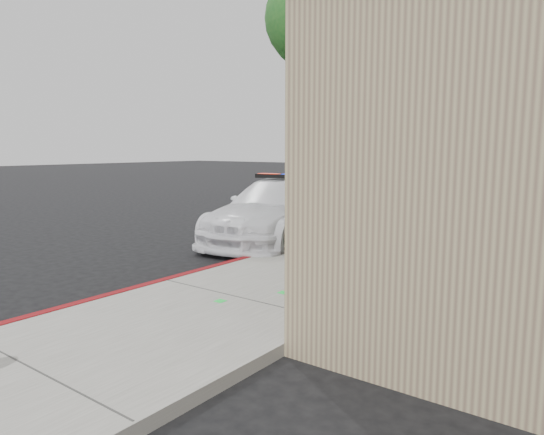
{
  "coord_description": "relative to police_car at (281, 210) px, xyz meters",
  "views": [
    {
      "loc": [
        6.24,
        -5.26,
        2.29
      ],
      "look_at": [
        -0.06,
        3.09,
        0.82
      ],
      "focal_mm": 32.75,
      "sensor_mm": 36.0,
      "label": 1
    }
  ],
  "objects": [
    {
      "name": "ground",
      "position": [
        0.9,
        -4.56,
        -0.78
      ],
      "size": [
        120.0,
        120.0,
        0.0
      ],
      "primitive_type": "plane",
      "color": "black",
      "rests_on": "ground"
    },
    {
      "name": "sidewalk",
      "position": [
        2.5,
        -1.56,
        -0.7
      ],
      "size": [
        3.2,
        60.0,
        0.15
      ],
      "primitive_type": "cube",
      "color": "gray",
      "rests_on": "ground"
    },
    {
      "name": "police_car",
      "position": [
        0.0,
        0.0,
        0.0
      ],
      "size": [
        3.04,
        5.63,
        1.67
      ],
      "rotation": [
        0.0,
        0.0,
        0.17
      ],
      "color": "white",
      "rests_on": "ground"
    },
    {
      "name": "red_curb",
      "position": [
        0.96,
        -1.56,
        -0.7
      ],
      "size": [
        0.14,
        60.0,
        0.16
      ],
      "primitive_type": "cube",
      "color": "maroon",
      "rests_on": "ground"
    },
    {
      "name": "street_tree_mid",
      "position": [
        2.04,
        3.53,
        3.78
      ],
      "size": [
        3.11,
        3.13,
        5.85
      ],
      "rotation": [
        0.0,
        0.0,
        0.17
      ],
      "color": "black",
      "rests_on": "sidewalk"
    },
    {
      "name": "street_tree_far",
      "position": [
        1.64,
        9.47,
        3.61
      ],
      "size": [
        3.14,
        2.98,
        5.64
      ],
      "rotation": [
        0.0,
        0.0,
        -0.02
      ],
      "color": "black",
      "rests_on": "sidewalk"
    },
    {
      "name": "street_tree_near",
      "position": [
        2.12,
        -0.16,
        4.29
      ],
      "size": [
        3.81,
        3.6,
        6.59
      ],
      "rotation": [
        0.0,
        0.0,
        -0.07
      ],
      "color": "black",
      "rests_on": "sidewalk"
    }
  ]
}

